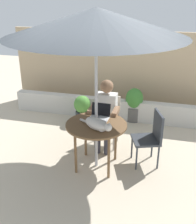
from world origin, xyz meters
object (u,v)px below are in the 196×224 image
patio_umbrella (96,22)px  chair_occupied (108,117)px  person_seated (106,111)px  potted_plant_near_fence (134,104)px  patio_table (96,128)px  laptop (100,114)px  cat (98,124)px  chair_empty (151,135)px  potted_plant_by_chair (82,108)px

patio_umbrella → chair_occupied: bearing=90.0°
person_seated → potted_plant_near_fence: 1.31m
patio_table → patio_umbrella: patio_umbrella is taller
person_seated → laptop: size_ratio=3.93×
laptop → cat: (0.07, -0.42, 0.02)m
patio_umbrella → potted_plant_near_fence: 2.61m
chair_empty → potted_plant_near_fence: (-0.47, 1.55, -0.14)m
person_seated → potted_plant_near_fence: bearing=74.9°
chair_occupied → potted_plant_near_fence: bearing=72.8°
patio_table → person_seated: size_ratio=0.76×
person_seated → potted_plant_by_chair: bearing=128.8°
chair_empty → patio_umbrella: bearing=-159.8°
potted_plant_near_fence → patio_umbrella: bearing=-100.2°
patio_umbrella → potted_plant_by_chair: bearing=115.3°
laptop → person_seated: bearing=89.5°
patio_table → chair_empty: chair_empty is taller
laptop → potted_plant_near_fence: (0.33, 1.60, -0.43)m
potted_plant_near_fence → cat: bearing=-97.5°
patio_umbrella → laptop: bearing=90.8°
patio_umbrella → laptop: 1.41m
potted_plant_near_fence → chair_occupied: bearing=-107.2°
chair_occupied → laptop: size_ratio=2.84×
potted_plant_by_chair → chair_empty: bearing=-38.3°
chair_occupied → potted_plant_near_fence: (0.33, 1.07, -0.14)m
chair_occupied → chair_empty: same height
cat → potted_plant_by_chair: cat is taller
chair_empty → potted_plant_near_fence: chair_empty is taller
person_seated → potted_plant_near_fence: person_seated is taller
patio_umbrella → cat: 1.38m
patio_table → potted_plant_near_fence: 1.89m
person_seated → potted_plant_by_chair: (-0.70, 0.87, -0.37)m
patio_umbrella → chair_empty: size_ratio=2.75×
chair_empty → person_seated: person_seated is taller
chair_occupied → potted_plant_near_fence: chair_occupied is taller
patio_umbrella → chair_occupied: size_ratio=2.75×
chair_empty → chair_occupied: bearing=149.5°
patio_table → potted_plant_by_chair: patio_table is taller
chair_empty → laptop: laptop is taller
chair_occupied → potted_plant_by_chair: 1.02m
patio_table → cat: size_ratio=1.62×
chair_occupied → chair_empty: size_ratio=1.00×
chair_occupied → cat: 1.00m
patio_umbrella → chair_occupied: (0.00, 0.77, -1.68)m
potted_plant_near_fence → potted_plant_by_chair: 1.09m
laptop → potted_plant_near_fence: 1.69m
chair_empty → potted_plant_by_chair: bearing=141.7°
person_seated → laptop: bearing=-90.5°
laptop → cat: bearing=-80.6°
cat → potted_plant_near_fence: cat is taller
cat → potted_plant_by_chair: (-0.77, 1.66, -0.51)m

